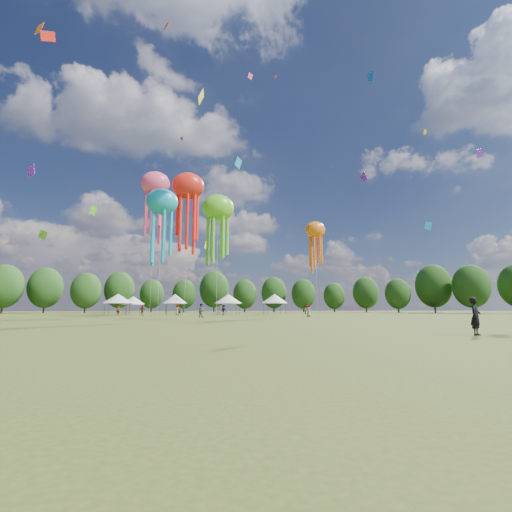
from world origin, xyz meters
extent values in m
plane|color=#384416|center=(0.00, 0.00, 0.00)|extent=(300.00, 300.00, 0.00)
imported|color=black|center=(7.78, -2.74, 0.85)|extent=(0.74, 0.68, 1.71)
imported|color=gray|center=(-2.80, 30.44, 0.90)|extent=(1.11, 1.08, 1.81)
imported|color=gray|center=(-6.11, 50.56, 0.92)|extent=(0.73, 0.99, 1.85)
imported|color=gray|center=(20.01, 54.39, 0.82)|extent=(0.93, 1.00, 1.63)
imported|color=gray|center=(2.00, 46.59, 0.89)|extent=(1.31, 1.06, 1.78)
imported|color=gray|center=(-11.72, 45.11, 0.84)|extent=(1.06, 0.66, 1.69)
imported|color=gray|center=(-5.66, 46.41, 0.77)|extent=(1.50, 0.82, 1.54)
imported|color=gray|center=(-16.15, 48.87, 0.97)|extent=(0.80, 0.84, 1.93)
imported|color=gray|center=(12.66, 32.14, 0.94)|extent=(0.92, 1.08, 1.87)
cylinder|color=#47474C|center=(-19.48, 54.41, 1.05)|extent=(0.08, 0.08, 2.10)
cylinder|color=#47474C|center=(-19.48, 58.33, 1.05)|extent=(0.08, 0.08, 2.10)
cylinder|color=#47474C|center=(-15.57, 54.41, 1.05)|extent=(0.08, 0.08, 2.10)
cylinder|color=#47474C|center=(-15.57, 58.33, 1.05)|extent=(0.08, 0.08, 2.10)
cube|color=white|center=(-17.52, 56.37, 2.15)|extent=(4.31, 4.31, 0.10)
cone|color=white|center=(-17.52, 56.37, 3.11)|extent=(5.61, 5.61, 1.80)
cylinder|color=#47474C|center=(-16.50, 56.58, 0.95)|extent=(0.08, 0.08, 1.90)
cylinder|color=#47474C|center=(-16.50, 59.73, 0.95)|extent=(0.08, 0.08, 1.90)
cylinder|color=#47474C|center=(-13.35, 56.58, 0.95)|extent=(0.08, 0.08, 1.90)
cylinder|color=#47474C|center=(-13.35, 59.73, 0.95)|extent=(0.08, 0.08, 1.90)
cube|color=white|center=(-14.92, 58.16, 1.95)|extent=(3.55, 3.55, 0.10)
cone|color=white|center=(-14.92, 58.16, 2.81)|extent=(4.61, 4.61, 1.63)
cylinder|color=#47474C|center=(-8.23, 51.94, 1.03)|extent=(0.08, 0.08, 2.06)
cylinder|color=#47474C|center=(-8.23, 55.13, 1.03)|extent=(0.08, 0.08, 2.06)
cylinder|color=#47474C|center=(-5.04, 51.94, 1.03)|extent=(0.08, 0.08, 2.06)
cylinder|color=#47474C|center=(-5.04, 55.13, 1.03)|extent=(0.08, 0.08, 2.06)
cube|color=white|center=(-6.63, 53.53, 2.11)|extent=(3.59, 3.59, 0.10)
cone|color=white|center=(-6.63, 53.53, 3.04)|extent=(4.67, 4.67, 1.77)
cylinder|color=#47474C|center=(1.63, 50.05, 1.04)|extent=(0.08, 0.08, 2.07)
cylinder|color=#47474C|center=(1.63, 53.78, 1.04)|extent=(0.08, 0.08, 2.07)
cylinder|color=#47474C|center=(5.36, 50.05, 1.04)|extent=(0.08, 0.08, 2.07)
cylinder|color=#47474C|center=(5.36, 53.78, 1.04)|extent=(0.08, 0.08, 2.07)
cube|color=white|center=(3.49, 51.91, 2.12)|extent=(4.14, 4.14, 0.10)
cone|color=white|center=(3.49, 51.91, 3.06)|extent=(5.38, 5.38, 1.78)
cylinder|color=#47474C|center=(11.94, 53.91, 1.11)|extent=(0.08, 0.08, 2.21)
cylinder|color=#47474C|center=(11.94, 57.69, 1.11)|extent=(0.08, 0.08, 2.21)
cylinder|color=#47474C|center=(15.73, 53.91, 1.11)|extent=(0.08, 0.08, 2.21)
cylinder|color=#47474C|center=(15.73, 57.69, 1.11)|extent=(0.08, 0.08, 2.21)
cube|color=white|center=(13.83, 55.80, 2.26)|extent=(4.19, 4.19, 0.10)
cone|color=white|center=(13.83, 55.80, 3.26)|extent=(5.44, 5.44, 1.90)
ellipsoid|color=#169AC0|center=(-8.49, 33.77, 16.30)|extent=(4.46, 3.12, 3.79)
cylinder|color=beige|center=(-8.49, 33.77, 8.15)|extent=(0.03, 0.03, 16.30)
ellipsoid|color=red|center=(-4.85, 41.69, 21.73)|extent=(5.41, 3.78, 4.59)
cylinder|color=beige|center=(-4.85, 41.69, 10.87)|extent=(0.03, 0.03, 21.73)
ellipsoid|color=orange|center=(14.12, 32.37, 12.93)|extent=(3.05, 2.13, 2.59)
cylinder|color=beige|center=(14.12, 32.37, 6.46)|extent=(0.03, 0.03, 12.93)
ellipsoid|color=#FF4B75|center=(-10.11, 40.59, 21.38)|extent=(4.65, 3.25, 3.95)
cylinder|color=beige|center=(-10.11, 40.59, 10.69)|extent=(0.03, 0.03, 21.38)
ellipsoid|color=#5FC821|center=(-1.74, 20.36, 11.97)|extent=(3.43, 2.40, 2.92)
cylinder|color=beige|center=(-1.74, 20.36, 5.98)|extent=(0.03, 0.03, 11.97)
cube|color=#FF4B75|center=(4.99, 37.38, 40.54)|extent=(0.96, 0.39, 1.17)
cube|color=purple|center=(-3.39, 63.35, 24.49)|extent=(1.43, 0.75, 1.90)
cube|color=red|center=(30.20, 61.11, 36.15)|extent=(0.24, 0.80, 0.94)
cube|color=orange|center=(-9.02, 35.13, 45.64)|extent=(1.13, 1.02, 1.63)
cube|color=#FFF41A|center=(-1.15, 50.31, 13.25)|extent=(0.62, 1.03, 1.44)
cube|color=blue|center=(26.03, 34.50, 41.52)|extent=(0.93, 1.30, 1.67)
cube|color=#FF4B75|center=(-6.45, 59.62, 39.03)|extent=(0.76, 0.57, 1.06)
cube|color=purple|center=(39.13, 26.71, 24.96)|extent=(1.46, 0.53, 1.57)
cube|color=red|center=(-21.67, 24.77, 32.91)|extent=(1.93, 0.91, 2.12)
cube|color=orange|center=(-23.17, 25.97, 34.71)|extent=(1.25, 0.97, 1.63)
cube|color=#FFF41A|center=(-3.24, 36.97, 35.36)|extent=(1.04, 2.02, 2.40)
cube|color=#5FC821|center=(-24.87, 63.21, 22.32)|extent=(1.37, 1.26, 2.08)
cube|color=#169AC0|center=(4.96, 49.79, 30.16)|extent=(1.76, 1.35, 2.48)
cube|color=purple|center=(30.91, 47.07, 28.13)|extent=(0.69, 1.87, 2.20)
cube|color=orange|center=(28.19, 71.04, 22.08)|extent=(0.90, 1.28, 1.56)
cube|color=#FFF41A|center=(31.31, 28.61, 28.63)|extent=(0.65, 0.44, 0.80)
cube|color=#5FC821|center=(-33.73, 61.62, 16.17)|extent=(2.01, 1.00, 2.06)
cube|color=blue|center=(2.43, 46.48, 14.21)|extent=(1.12, 0.22, 1.39)
cube|color=#169AC0|center=(36.03, 35.41, 15.32)|extent=(1.36, 0.42, 1.62)
cube|color=#FF4B75|center=(14.99, 57.44, 55.86)|extent=(0.64, 0.81, 1.10)
cube|color=purple|center=(-20.74, 21.55, 15.06)|extent=(1.07, 0.80, 1.50)
cube|color=red|center=(-11.54, 47.82, 20.66)|extent=(1.95, 0.83, 2.07)
cylinder|color=#38281C|center=(-47.17, 78.19, 1.68)|extent=(0.44, 0.44, 3.36)
ellipsoid|color=#204316|center=(-47.17, 78.19, 6.51)|extent=(8.40, 8.40, 10.51)
cylinder|color=#38281C|center=(-40.68, 85.49, 1.71)|extent=(0.44, 0.44, 3.41)
ellipsoid|color=#204316|center=(-40.68, 85.49, 6.61)|extent=(8.53, 8.53, 10.66)
cylinder|color=#38281C|center=(-30.60, 85.02, 1.53)|extent=(0.44, 0.44, 3.07)
ellipsoid|color=#204316|center=(-30.60, 85.02, 5.94)|extent=(7.66, 7.66, 9.58)
cylinder|color=#38281C|center=(-23.51, 93.33, 1.72)|extent=(0.44, 0.44, 3.43)
ellipsoid|color=#204316|center=(-23.51, 93.33, 6.65)|extent=(8.58, 8.58, 10.73)
cylinder|color=#38281C|center=(-14.76, 98.96, 1.47)|extent=(0.44, 0.44, 2.95)
ellipsoid|color=#204316|center=(-14.76, 98.96, 5.71)|extent=(7.37, 7.37, 9.21)
cylinder|color=#38281C|center=(-4.70, 95.06, 1.45)|extent=(0.44, 0.44, 2.89)
ellipsoid|color=#204316|center=(-4.70, 95.06, 5.61)|extent=(7.23, 7.23, 9.04)
cylinder|color=#38281C|center=(4.91, 99.49, 1.92)|extent=(0.44, 0.44, 3.84)
ellipsoid|color=#204316|center=(4.91, 99.49, 7.44)|extent=(9.60, 9.60, 11.99)
cylinder|color=#38281C|center=(13.19, 88.44, 1.42)|extent=(0.44, 0.44, 2.84)
ellipsoid|color=#204316|center=(13.19, 88.44, 5.51)|extent=(7.11, 7.11, 8.89)
cylinder|color=#38281C|center=(22.93, 91.04, 1.58)|extent=(0.44, 0.44, 3.16)
ellipsoid|color=#204316|center=(22.93, 91.04, 6.13)|extent=(7.91, 7.91, 9.88)
cylinder|color=#38281C|center=(30.69, 85.29, 1.44)|extent=(0.44, 0.44, 2.88)
ellipsoid|color=#204316|center=(30.69, 85.29, 5.59)|extent=(7.21, 7.21, 9.01)
cylinder|color=#38281C|center=(41.52, 87.24, 1.31)|extent=(0.44, 0.44, 2.63)
ellipsoid|color=#204316|center=(41.52, 87.24, 5.09)|extent=(6.57, 6.57, 8.22)
cylinder|color=#38281C|center=(50.52, 83.73, 1.56)|extent=(0.44, 0.44, 3.13)
ellipsoid|color=#204316|center=(50.52, 83.73, 6.06)|extent=(7.81, 7.81, 9.77)
cylinder|color=#38281C|center=(53.64, 71.81, 1.36)|extent=(0.44, 0.44, 2.72)
ellipsoid|color=#204316|center=(53.64, 71.81, 5.27)|extent=(6.80, 6.80, 8.50)
cylinder|color=#38281C|center=(62.96, 68.92, 1.90)|extent=(0.44, 0.44, 3.81)
ellipsoid|color=#204316|center=(62.96, 68.92, 7.38)|extent=(9.52, 9.52, 11.90)
cylinder|color=#38281C|center=(66.57, 59.80, 1.76)|extent=(0.44, 0.44, 3.51)
ellipsoid|color=#204316|center=(66.57, 59.80, 6.80)|extent=(8.78, 8.78, 10.97)
camera|label=1|loc=(-5.21, -16.42, 1.20)|focal=24.62mm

